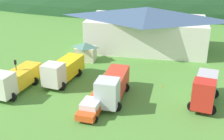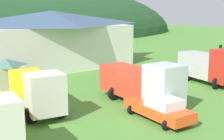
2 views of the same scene
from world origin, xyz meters
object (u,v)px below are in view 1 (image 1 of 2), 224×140
(flatbed_truck_yellow, at_px, (63,70))
(tow_truck_silver, at_px, (112,86))
(depot_building, at_px, (147,28))
(crane_truck_red, at_px, (205,89))
(heavy_rig_striped, at_px, (15,79))
(play_shed_cream, at_px, (86,51))
(traffic_light_west, at_px, (16,71))
(traffic_cone_near_pickup, at_px, (162,87))
(service_pickup_orange, at_px, (92,106))

(flatbed_truck_yellow, relative_size, tow_truck_silver, 0.97)
(depot_building, height_order, crane_truck_red, depot_building)
(heavy_rig_striped, bearing_deg, depot_building, 152.57)
(play_shed_cream, relative_size, traffic_light_west, 0.86)
(heavy_rig_striped, distance_m, flatbed_truck_yellow, 6.01)
(depot_building, height_order, heavy_rig_striped, depot_building)
(play_shed_cream, relative_size, flatbed_truck_yellow, 0.42)
(depot_building, relative_size, play_shed_cream, 6.52)
(heavy_rig_striped, bearing_deg, tow_truck_silver, 100.06)
(crane_truck_red, bearing_deg, heavy_rig_striped, -75.81)
(play_shed_cream, bearing_deg, heavy_rig_striped, -114.05)
(depot_building, height_order, traffic_cone_near_pickup, depot_building)
(flatbed_truck_yellow, distance_m, crane_truck_red, 17.70)
(heavy_rig_striped, height_order, flatbed_truck_yellow, flatbed_truck_yellow)
(crane_truck_red, bearing_deg, tow_truck_silver, -73.67)
(depot_building, bearing_deg, heavy_rig_striped, -125.94)
(flatbed_truck_yellow, relative_size, service_pickup_orange, 1.38)
(heavy_rig_striped, distance_m, tow_truck_silver, 11.88)
(flatbed_truck_yellow, relative_size, crane_truck_red, 1.12)
(flatbed_truck_yellow, bearing_deg, depot_building, 158.18)
(play_shed_cream, height_order, flatbed_truck_yellow, flatbed_truck_yellow)
(traffic_cone_near_pickup, bearing_deg, traffic_light_west, -167.44)
(depot_building, relative_size, heavy_rig_striped, 2.70)
(play_shed_cream, height_order, heavy_rig_striped, heavy_rig_striped)
(flatbed_truck_yellow, xyz_separation_m, crane_truck_red, (17.51, -2.55, 0.18))
(play_shed_cream, xyz_separation_m, flatbed_truck_yellow, (-0.75, -8.11, 0.20))
(heavy_rig_striped, distance_m, traffic_light_west, 1.24)
(flatbed_truck_yellow, bearing_deg, tow_truck_silver, 73.49)
(flatbed_truck_yellow, bearing_deg, play_shed_cream, -175.78)
(depot_building, bearing_deg, crane_truck_red, -65.58)
(depot_building, relative_size, traffic_cone_near_pickup, 39.73)
(depot_building, distance_m, crane_truck_red, 19.80)
(play_shed_cream, xyz_separation_m, heavy_rig_striped, (-5.35, -11.98, 0.16))
(tow_truck_silver, bearing_deg, flatbed_truck_yellow, -113.72)
(depot_building, height_order, play_shed_cream, depot_building)
(play_shed_cream, height_order, crane_truck_red, crane_truck_red)
(flatbed_truck_yellow, distance_m, service_pickup_orange, 8.95)
(tow_truck_silver, bearing_deg, depot_building, 175.99)
(traffic_light_west, bearing_deg, crane_truck_red, 0.80)
(crane_truck_red, bearing_deg, flatbed_truck_yellow, -87.52)
(play_shed_cream, distance_m, tow_truck_silver, 13.37)
(traffic_light_west, bearing_deg, play_shed_cream, 62.91)
(flatbed_truck_yellow, distance_m, traffic_cone_near_pickup, 12.94)
(heavy_rig_striped, relative_size, tow_truck_silver, 0.99)
(play_shed_cream, relative_size, traffic_cone_near_pickup, 6.09)
(heavy_rig_striped, bearing_deg, flatbed_truck_yellow, 138.60)
(depot_building, xyz_separation_m, tow_truck_silver, (-2.09, -18.94, -1.94))
(flatbed_truck_yellow, distance_m, traffic_light_west, 5.68)
(play_shed_cream, relative_size, heavy_rig_striped, 0.41)
(play_shed_cream, distance_m, crane_truck_red, 19.87)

